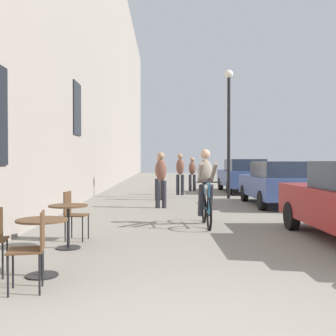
{
  "coord_description": "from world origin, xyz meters",
  "views": [
    {
      "loc": [
        -0.41,
        -3.26,
        1.46
      ],
      "look_at": [
        -0.18,
        15.9,
        1.1
      ],
      "focal_mm": 43.75,
      "sensor_mm": 36.0,
      "label": 1
    }
  ],
  "objects_px": {
    "cafe_table_mid": "(68,217)",
    "street_lamp": "(229,117)",
    "pedestrian_mid": "(159,175)",
    "parked_car_second": "(277,183)",
    "cafe_chair_near_toward_street": "(33,245)",
    "pedestrian_furthest": "(192,172)",
    "cyclist_on_bicycle": "(206,189)",
    "cafe_table_near": "(42,235)",
    "pedestrian_far": "(180,172)",
    "cafe_chair_mid_toward_street": "(73,212)",
    "parked_car_third": "(243,175)",
    "pedestrian_near": "(161,177)"
  },
  "relations": [
    {
      "from": "cafe_chair_near_toward_street",
      "to": "pedestrian_mid",
      "type": "distance_m",
      "value": 10.53
    },
    {
      "from": "cafe_table_near",
      "to": "cyclist_on_bicycle",
      "type": "bearing_deg",
      "value": 58.31
    },
    {
      "from": "pedestrian_near",
      "to": "cyclist_on_bicycle",
      "type": "bearing_deg",
      "value": -72.75
    },
    {
      "from": "cafe_table_mid",
      "to": "pedestrian_furthest",
      "type": "xyz_separation_m",
      "value": [
        2.96,
        12.64,
        0.38
      ]
    },
    {
      "from": "cafe_table_near",
      "to": "pedestrian_far",
      "type": "bearing_deg",
      "value": 79.45
    },
    {
      "from": "pedestrian_furthest",
      "to": "street_lamp",
      "type": "distance_m",
      "value": 4.58
    },
    {
      "from": "cafe_chair_near_toward_street",
      "to": "cyclist_on_bicycle",
      "type": "distance_m",
      "value": 5.23
    },
    {
      "from": "pedestrian_far",
      "to": "cafe_chair_near_toward_street",
      "type": "bearing_deg",
      "value": -99.74
    },
    {
      "from": "pedestrian_near",
      "to": "pedestrian_far",
      "type": "distance_m",
      "value": 4.79
    },
    {
      "from": "street_lamp",
      "to": "parked_car_third",
      "type": "relative_size",
      "value": 1.15
    },
    {
      "from": "cafe_table_near",
      "to": "pedestrian_far",
      "type": "height_order",
      "value": "pedestrian_far"
    },
    {
      "from": "cafe_chair_mid_toward_street",
      "to": "cyclist_on_bicycle",
      "type": "relative_size",
      "value": 0.51
    },
    {
      "from": "cafe_table_mid",
      "to": "pedestrian_mid",
      "type": "bearing_deg",
      "value": 80.06
    },
    {
      "from": "pedestrian_far",
      "to": "parked_car_third",
      "type": "distance_m",
      "value": 3.2
    },
    {
      "from": "cafe_chair_near_toward_street",
      "to": "pedestrian_near",
      "type": "bearing_deg",
      "value": 80.1
    },
    {
      "from": "pedestrian_mid",
      "to": "pedestrian_far",
      "type": "bearing_deg",
      "value": 68.96
    },
    {
      "from": "cyclist_on_bicycle",
      "to": "street_lamp",
      "type": "distance_m",
      "value": 6.96
    },
    {
      "from": "cafe_chair_near_toward_street",
      "to": "pedestrian_mid",
      "type": "relative_size",
      "value": 0.55
    },
    {
      "from": "cafe_table_near",
      "to": "street_lamp",
      "type": "distance_m",
      "value": 11.47
    },
    {
      "from": "cafe_chair_near_toward_street",
      "to": "cyclist_on_bicycle",
      "type": "relative_size",
      "value": 0.51
    },
    {
      "from": "cafe_table_mid",
      "to": "pedestrian_mid",
      "type": "relative_size",
      "value": 0.45
    },
    {
      "from": "cafe_chair_near_toward_street",
      "to": "parked_car_second",
      "type": "height_order",
      "value": "parked_car_second"
    },
    {
      "from": "parked_car_second",
      "to": "parked_car_third",
      "type": "xyz_separation_m",
      "value": [
        -0.03,
        5.46,
        0.04
      ]
    },
    {
      "from": "cafe_chair_near_toward_street",
      "to": "parked_car_second",
      "type": "bearing_deg",
      "value": 59.06
    },
    {
      "from": "pedestrian_far",
      "to": "pedestrian_furthest",
      "type": "bearing_deg",
      "value": 73.09
    },
    {
      "from": "pedestrian_mid",
      "to": "parked_car_second",
      "type": "bearing_deg",
      "value": -26.95
    },
    {
      "from": "pedestrian_near",
      "to": "parked_car_second",
      "type": "xyz_separation_m",
      "value": [
        3.72,
        0.58,
        -0.22
      ]
    },
    {
      "from": "cafe_chair_near_toward_street",
      "to": "cafe_chair_mid_toward_street",
      "type": "relative_size",
      "value": 1.0
    },
    {
      "from": "pedestrian_near",
      "to": "parked_car_second",
      "type": "height_order",
      "value": "pedestrian_near"
    },
    {
      "from": "cafe_chair_near_toward_street",
      "to": "pedestrian_mid",
      "type": "bearing_deg",
      "value": 82.8
    },
    {
      "from": "cyclist_on_bicycle",
      "to": "pedestrian_mid",
      "type": "xyz_separation_m",
      "value": [
        -1.1,
        5.82,
        0.1
      ]
    },
    {
      "from": "cafe_table_mid",
      "to": "cafe_chair_mid_toward_street",
      "type": "height_order",
      "value": "cafe_chair_mid_toward_street"
    },
    {
      "from": "cafe_chair_near_toward_street",
      "to": "pedestrian_mid",
      "type": "height_order",
      "value": "pedestrian_mid"
    },
    {
      "from": "cafe_chair_near_toward_street",
      "to": "parked_car_third",
      "type": "height_order",
      "value": "parked_car_third"
    },
    {
      "from": "cyclist_on_bicycle",
      "to": "pedestrian_mid",
      "type": "height_order",
      "value": "cyclist_on_bicycle"
    },
    {
      "from": "cafe_chair_near_toward_street",
      "to": "pedestrian_mid",
      "type": "xyz_separation_m",
      "value": [
        1.32,
        10.44,
        0.39
      ]
    },
    {
      "from": "cafe_table_mid",
      "to": "street_lamp",
      "type": "xyz_separation_m",
      "value": [
        4.08,
        8.79,
        2.59
      ]
    },
    {
      "from": "cafe_chair_mid_toward_street",
      "to": "street_lamp",
      "type": "relative_size",
      "value": 0.18
    },
    {
      "from": "pedestrian_mid",
      "to": "pedestrian_furthest",
      "type": "bearing_deg",
      "value": 70.99
    },
    {
      "from": "pedestrian_near",
      "to": "cafe_chair_mid_toward_street",
      "type": "bearing_deg",
      "value": -107.5
    },
    {
      "from": "cafe_table_mid",
      "to": "cafe_table_near",
      "type": "bearing_deg",
      "value": -88.35
    },
    {
      "from": "cafe_table_near",
      "to": "pedestrian_near",
      "type": "bearing_deg",
      "value": 78.76
    },
    {
      "from": "pedestrian_furthest",
      "to": "parked_car_second",
      "type": "distance_m",
      "value": 6.74
    },
    {
      "from": "cafe_table_near",
      "to": "cafe_table_mid",
      "type": "xyz_separation_m",
      "value": [
        -0.05,
        1.63,
        0.0
      ]
    },
    {
      "from": "street_lamp",
      "to": "parked_car_second",
      "type": "distance_m",
      "value": 3.63
    },
    {
      "from": "cyclist_on_bicycle",
      "to": "pedestrian_mid",
      "type": "bearing_deg",
      "value": 100.67
    },
    {
      "from": "cyclist_on_bicycle",
      "to": "pedestrian_far",
      "type": "xyz_separation_m",
      "value": [
        -0.24,
        8.04,
        0.17
      ]
    },
    {
      "from": "cafe_chair_near_toward_street",
      "to": "cafe_chair_mid_toward_street",
      "type": "xyz_separation_m",
      "value": [
        -0.2,
        2.92,
        0.0
      ]
    },
    {
      "from": "cafe_chair_mid_toward_street",
      "to": "pedestrian_near",
      "type": "bearing_deg",
      "value": 72.5
    },
    {
      "from": "pedestrian_far",
      "to": "parked_car_third",
      "type": "height_order",
      "value": "pedestrian_far"
    }
  ]
}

